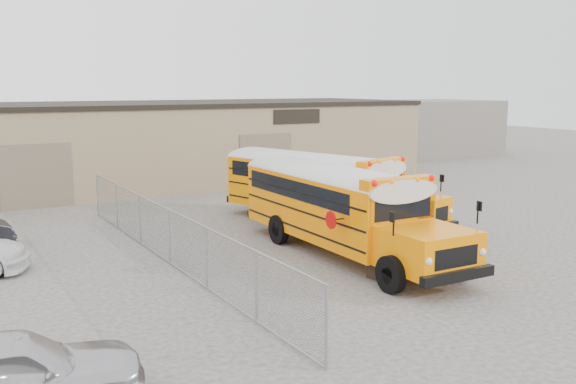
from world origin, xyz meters
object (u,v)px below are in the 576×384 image
car_silver (9,375)px  tarp_bundle (387,256)px  school_bus_right (224,169)px  school_bus_left (257,179)px

car_silver → tarp_bundle: bearing=-69.6°
school_bus_right → school_bus_left: bearing=-93.6°
school_bus_right → car_silver: (-11.51, -16.23, -0.94)m
tarp_bundle → car_silver: car_silver is taller
school_bus_left → tarp_bundle: size_ratio=7.68×
car_silver → school_bus_right: bearing=-30.9°
school_bus_left → school_bus_right: school_bus_left is taller
school_bus_left → tarp_bundle: (-0.57, -9.35, -1.05)m
school_bus_left → school_bus_right: (0.24, 3.81, -0.03)m
school_bus_left → school_bus_right: size_ratio=0.99×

